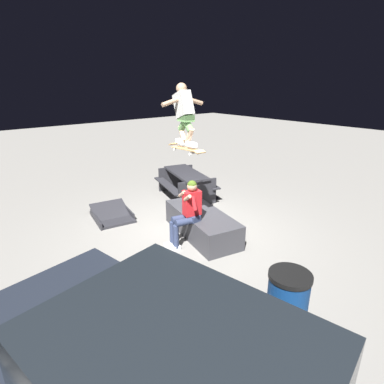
{
  "coord_description": "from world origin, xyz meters",
  "views": [
    {
      "loc": [
        -4.74,
        3.95,
        3.16
      ],
      "look_at": [
        -0.39,
        0.25,
        1.12
      ],
      "focal_mm": 28.94,
      "sensor_mm": 36.0,
      "label": 1
    }
  ],
  "objects_px": {
    "skateboard": "(186,149)",
    "trash_bin": "(287,302)",
    "picnic_table_back": "(186,180)",
    "ledge_box_main": "(202,223)",
    "person_sitting_on_ledge": "(187,210)",
    "skater_airborne": "(184,111)",
    "kicker_ramp": "(112,216)"
  },
  "relations": [
    {
      "from": "skateboard",
      "to": "trash_bin",
      "type": "height_order",
      "value": "skateboard"
    },
    {
      "from": "skateboard",
      "to": "picnic_table_back",
      "type": "bearing_deg",
      "value": -38.97
    },
    {
      "from": "ledge_box_main",
      "to": "picnic_table_back",
      "type": "bearing_deg",
      "value": -30.99
    },
    {
      "from": "ledge_box_main",
      "to": "trash_bin",
      "type": "xyz_separation_m",
      "value": [
        -2.78,
        0.99,
        0.18
      ]
    },
    {
      "from": "person_sitting_on_ledge",
      "to": "trash_bin",
      "type": "relative_size",
      "value": 1.56
    },
    {
      "from": "skateboard",
      "to": "trash_bin",
      "type": "distance_m",
      "value": 3.24
    },
    {
      "from": "skater_airborne",
      "to": "kicker_ramp",
      "type": "relative_size",
      "value": 0.9
    },
    {
      "from": "person_sitting_on_ledge",
      "to": "trash_bin",
      "type": "xyz_separation_m",
      "value": [
        -2.64,
        0.48,
        -0.32
      ]
    },
    {
      "from": "ledge_box_main",
      "to": "person_sitting_on_ledge",
      "type": "xyz_separation_m",
      "value": [
        -0.13,
        0.52,
        0.5
      ]
    },
    {
      "from": "picnic_table_back",
      "to": "person_sitting_on_ledge",
      "type": "bearing_deg",
      "value": 141.29
    },
    {
      "from": "ledge_box_main",
      "to": "trash_bin",
      "type": "height_order",
      "value": "trash_bin"
    },
    {
      "from": "skateboard",
      "to": "skater_airborne",
      "type": "height_order",
      "value": "skater_airborne"
    },
    {
      "from": "kicker_ramp",
      "to": "trash_bin",
      "type": "distance_m",
      "value": 4.85
    },
    {
      "from": "ledge_box_main",
      "to": "skater_airborne",
      "type": "relative_size",
      "value": 1.81
    },
    {
      "from": "trash_bin",
      "to": "kicker_ramp",
      "type": "bearing_deg",
      "value": 1.21
    },
    {
      "from": "skater_airborne",
      "to": "trash_bin",
      "type": "height_order",
      "value": "skater_airborne"
    },
    {
      "from": "skateboard",
      "to": "kicker_ramp",
      "type": "height_order",
      "value": "skateboard"
    },
    {
      "from": "kicker_ramp",
      "to": "skateboard",
      "type": "bearing_deg",
      "value": -161.02
    },
    {
      "from": "picnic_table_back",
      "to": "trash_bin",
      "type": "relative_size",
      "value": 2.29
    },
    {
      "from": "trash_bin",
      "to": "picnic_table_back",
      "type": "bearing_deg",
      "value": -24.76
    },
    {
      "from": "person_sitting_on_ledge",
      "to": "picnic_table_back",
      "type": "height_order",
      "value": "person_sitting_on_ledge"
    },
    {
      "from": "skater_airborne",
      "to": "picnic_table_back",
      "type": "bearing_deg",
      "value": -39.66
    },
    {
      "from": "person_sitting_on_ledge",
      "to": "skater_airborne",
      "type": "bearing_deg",
      "value": -29.02
    },
    {
      "from": "ledge_box_main",
      "to": "kicker_ramp",
      "type": "xyz_separation_m",
      "value": [
        2.06,
        1.1,
        -0.2
      ]
    },
    {
      "from": "person_sitting_on_ledge",
      "to": "skater_airborne",
      "type": "xyz_separation_m",
      "value": [
        0.22,
        -0.12,
        1.88
      ]
    },
    {
      "from": "person_sitting_on_ledge",
      "to": "kicker_ramp",
      "type": "height_order",
      "value": "person_sitting_on_ledge"
    },
    {
      "from": "person_sitting_on_ledge",
      "to": "skateboard",
      "type": "relative_size",
      "value": 1.31
    },
    {
      "from": "skateboard",
      "to": "ledge_box_main",
      "type": "bearing_deg",
      "value": -94.52
    },
    {
      "from": "person_sitting_on_ledge",
      "to": "kicker_ramp",
      "type": "relative_size",
      "value": 1.09
    },
    {
      "from": "picnic_table_back",
      "to": "trash_bin",
      "type": "height_order",
      "value": "trash_bin"
    },
    {
      "from": "skater_airborne",
      "to": "trash_bin",
      "type": "relative_size",
      "value": 1.29
    },
    {
      "from": "ledge_box_main",
      "to": "person_sitting_on_ledge",
      "type": "height_order",
      "value": "person_sitting_on_ledge"
    }
  ]
}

